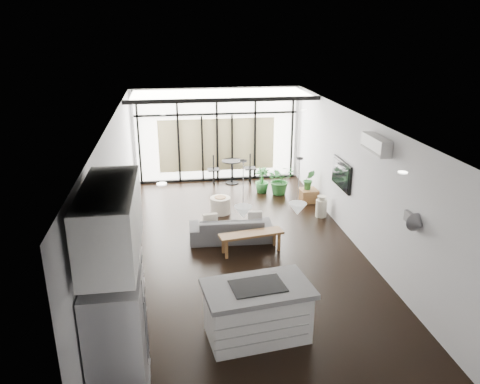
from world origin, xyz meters
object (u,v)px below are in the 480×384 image
object	(u,v)px
island	(257,311)
tv	(341,174)
sofa	(231,225)
pouf	(220,205)
console_bench	(251,242)
milk_can	(321,206)
fridge	(118,345)

from	to	relation	value
island	tv	xyz separation A→B (m)	(2.66, 3.80, 0.86)
sofa	pouf	xyz separation A→B (m)	(-0.06, 1.58, -0.15)
sofa	pouf	size ratio (longest dim) A/B	3.54
console_bench	pouf	world-z (taller)	console_bench
pouf	milk_can	xyz separation A→B (m)	(2.46, -0.61, 0.07)
fridge	console_bench	xyz separation A→B (m)	(2.33, 3.86, -0.65)
sofa	pouf	world-z (taller)	sofa
fridge	console_bench	size ratio (longest dim) A/B	1.27
fridge	sofa	xyz separation A→B (m)	(1.99, 4.52, -0.51)
island	tv	size ratio (longest dim) A/B	1.46
fridge	sofa	world-z (taller)	fridge
fridge	island	bearing A→B (deg)	28.52
island	fridge	size ratio (longest dim) A/B	0.93
island	sofa	bearing A→B (deg)	81.80
console_bench	milk_can	distance (m)	2.63
tv	island	bearing A→B (deg)	-125.03
fridge	tv	bearing A→B (deg)	46.53
fridge	tv	size ratio (longest dim) A/B	1.57
console_bench	tv	world-z (taller)	tv
console_bench	pouf	bearing A→B (deg)	91.11
pouf	tv	distance (m)	3.14
fridge	milk_can	size ratio (longest dim) A/B	3.17
console_bench	milk_can	size ratio (longest dim) A/B	2.49
island	sofa	xyz separation A→B (m)	(0.05, 3.47, -0.08)
sofa	fridge	bearing A→B (deg)	68.55
console_bench	pouf	size ratio (longest dim) A/B	2.63
milk_can	console_bench	bearing A→B (deg)	-141.54
sofa	milk_can	bearing A→B (deg)	-155.71
console_bench	tv	distance (m)	2.70
pouf	milk_can	world-z (taller)	milk_can
island	fridge	xyz separation A→B (m)	(-1.94, -1.05, 0.43)
pouf	tv	world-z (taller)	tv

